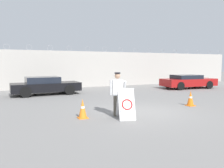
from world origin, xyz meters
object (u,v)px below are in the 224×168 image
parked_car_front_coupe (45,85)px  parked_car_far_side (188,81)px  traffic_cone_near (190,98)px  barricade_sign (126,104)px  traffic_cone_mid (83,109)px  security_guard (117,92)px

parked_car_front_coupe → parked_car_far_side: parked_car_front_coupe is taller
parked_car_far_side → traffic_cone_near: bearing=-128.0°
barricade_sign → parked_car_far_side: 12.20m
traffic_cone_near → parked_car_front_coupe: (-6.31, 7.20, 0.26)m
traffic_cone_mid → parked_car_far_side: size_ratio=0.16×
barricade_sign → traffic_cone_mid: bearing=167.3°
barricade_sign → traffic_cone_near: (4.24, 1.02, -0.21)m
parked_car_far_side → parked_car_front_coupe: bearing=179.2°
traffic_cone_near → parked_car_far_side: (5.58, 6.22, 0.24)m
barricade_sign → parked_car_far_side: barricade_sign is taller
security_guard → parked_car_front_coupe: (-1.96, 7.68, -0.37)m
traffic_cone_near → traffic_cone_mid: traffic_cone_near is taller
parked_car_front_coupe → parked_car_far_side: (11.89, -0.99, -0.02)m
traffic_cone_mid → parked_car_far_side: bearing=29.7°
security_guard → parked_car_front_coupe: security_guard is taller
barricade_sign → parked_car_front_coupe: (-2.07, 8.22, 0.04)m
barricade_sign → traffic_cone_near: bearing=27.0°
traffic_cone_near → traffic_cone_mid: size_ratio=1.01×
barricade_sign → parked_car_front_coupe: size_ratio=0.26×
traffic_cone_mid → parked_car_front_coupe: 7.49m
barricade_sign → security_guard: 0.69m
traffic_cone_mid → parked_car_front_coupe: parked_car_front_coupe is taller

